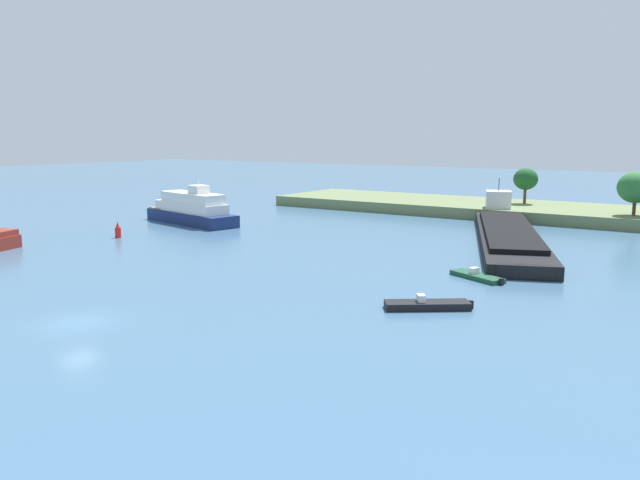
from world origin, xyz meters
name	(u,v)px	position (x,y,z in m)	size (l,w,h in m)	color
ground_plane	(77,323)	(0.00, 0.00, 0.00)	(400.00, 400.00, 0.00)	#3D607F
treeline_island	(611,208)	(20.22, 70.33, 1.91)	(95.48, 17.81, 9.67)	#66754C
fishing_skiff	(477,276)	(17.00, 26.35, 0.22)	(5.19, 3.49, 0.89)	#19472D
white_riverboat	(191,210)	(-27.19, 37.56, 1.84)	(16.69, 7.74, 6.69)	navy
cargo_barge	(506,231)	(12.58, 48.36, 0.91)	(20.93, 41.45, 5.83)	black
small_motorboat	(427,305)	(17.33, 15.49, 0.28)	(5.66, 4.71, 1.02)	black
channel_buoy_red	(118,231)	(-25.59, 23.96, 0.81)	(0.70, 0.70, 1.90)	red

